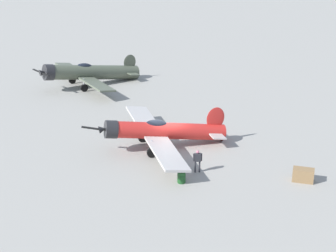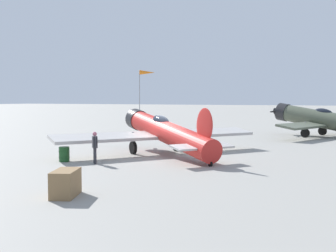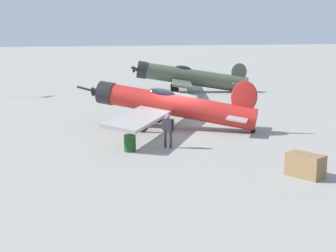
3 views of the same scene
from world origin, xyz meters
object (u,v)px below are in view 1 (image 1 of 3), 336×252
object	(u,v)px
airplane_mid_apron	(89,73)
fuel_drum	(181,177)
equipment_crate	(303,175)
ground_crew_mechanic	(198,159)
airplane_foreground	(161,131)

from	to	relation	value
airplane_mid_apron	fuel_drum	xyz separation A→B (m)	(-12.11, -21.32, -1.05)
equipment_crate	fuel_drum	bearing A→B (deg)	129.22
fuel_drum	airplane_mid_apron	bearing A→B (deg)	60.39
ground_crew_mechanic	equipment_crate	world-z (taller)	ground_crew_mechanic
airplane_foreground	ground_crew_mechanic	world-z (taller)	airplane_foreground
airplane_foreground	ground_crew_mechanic	xyz separation A→B (m)	(-1.80, -4.70, -0.39)
equipment_crate	airplane_foreground	bearing A→B (deg)	97.73
airplane_foreground	airplane_mid_apron	bearing A→B (deg)	-80.06
ground_crew_mechanic	equipment_crate	bearing A→B (deg)	74.35
airplane_mid_apron	ground_crew_mechanic	world-z (taller)	airplane_mid_apron
airplane_mid_apron	fuel_drum	world-z (taller)	airplane_mid_apron
airplane_foreground	equipment_crate	distance (m)	11.40
airplane_foreground	ground_crew_mechanic	distance (m)	5.05
airplane_foreground	airplane_mid_apron	size ratio (longest dim) A/B	0.96
airplane_foreground	ground_crew_mechanic	size ratio (longest dim) A/B	6.97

